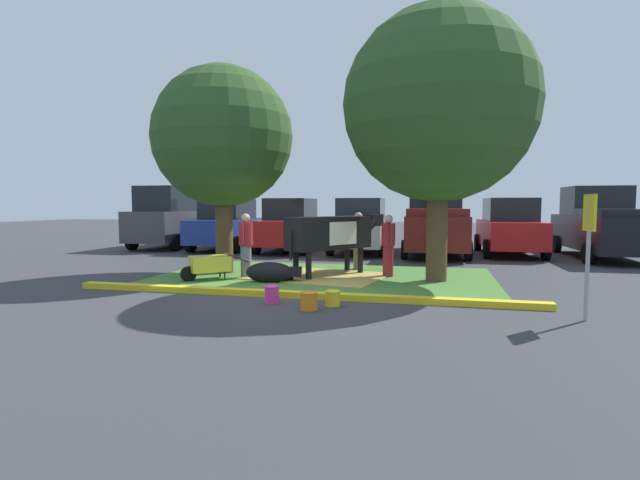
% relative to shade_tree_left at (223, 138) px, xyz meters
% --- Properties ---
extents(ground_plane, '(80.00, 80.00, 0.00)m').
position_rel_shade_tree_left_xyz_m(ground_plane, '(2.43, -2.30, -3.51)').
color(ground_plane, '#38383D').
extents(grass_island, '(8.14, 4.93, 0.02)m').
position_rel_shade_tree_left_xyz_m(grass_island, '(2.70, -0.12, -3.50)').
color(grass_island, '#477A33').
rests_on(grass_island, ground).
extents(curb_yellow, '(9.34, 0.24, 0.12)m').
position_rel_shade_tree_left_xyz_m(curb_yellow, '(2.70, -2.74, -3.45)').
color(curb_yellow, yellow).
rests_on(curb_yellow, ground).
extents(hay_bedding, '(3.60, 2.97, 0.04)m').
position_rel_shade_tree_left_xyz_m(hay_bedding, '(2.53, -0.13, -3.49)').
color(hay_bedding, tan).
rests_on(hay_bedding, ground).
extents(shade_tree_left, '(3.59, 3.59, 5.33)m').
position_rel_shade_tree_left_xyz_m(shade_tree_left, '(0.00, 0.00, 0.00)').
color(shade_tree_left, '#4C3823').
rests_on(shade_tree_left, ground).
extents(shade_tree_right, '(4.39, 4.39, 6.24)m').
position_rel_shade_tree_left_xyz_m(shade_tree_right, '(5.39, -0.12, 0.52)').
color(shade_tree_right, '#4C3823').
rests_on(shade_tree_right, ground).
extents(cow_holstein, '(2.15, 2.75, 1.53)m').
position_rel_shade_tree_left_xyz_m(cow_holstein, '(2.85, 0.16, -2.43)').
color(cow_holstein, black).
rests_on(cow_holstein, ground).
extents(calf_lying, '(1.33, 0.64, 0.48)m').
position_rel_shade_tree_left_xyz_m(calf_lying, '(1.71, -1.19, -3.27)').
color(calf_lying, black).
rests_on(calf_lying, ground).
extents(person_handler, '(0.34, 0.53, 1.58)m').
position_rel_shade_tree_left_xyz_m(person_handler, '(0.89, -0.69, -2.67)').
color(person_handler, slate).
rests_on(person_handler, ground).
extents(person_visitor_near, '(0.34, 0.48, 1.54)m').
position_rel_shade_tree_left_xyz_m(person_visitor_near, '(4.24, 0.29, -2.69)').
color(person_visitor_near, maroon).
rests_on(person_visitor_near, ground).
extents(person_visitor_far, '(0.46, 0.34, 1.58)m').
position_rel_shade_tree_left_xyz_m(person_visitor_far, '(3.31, 1.45, -2.67)').
color(person_visitor_far, '#9E7F5B').
rests_on(person_visitor_far, ground).
extents(wheelbarrow, '(1.41, 1.29, 0.63)m').
position_rel_shade_tree_left_xyz_m(wheelbarrow, '(0.16, -1.22, -3.12)').
color(wheelbarrow, gold).
rests_on(wheelbarrow, ground).
extents(parking_sign, '(0.07, 0.44, 1.95)m').
position_rel_shade_tree_left_xyz_m(parking_sign, '(7.63, -3.46, -2.13)').
color(parking_sign, '#99999E').
rests_on(parking_sign, ground).
extents(bucket_pink, '(0.28, 0.28, 0.32)m').
position_rel_shade_tree_left_xyz_m(bucket_pink, '(2.48, -3.34, -3.34)').
color(bucket_pink, '#EA3893').
rests_on(bucket_pink, ground).
extents(bucket_orange, '(0.31, 0.31, 0.31)m').
position_rel_shade_tree_left_xyz_m(bucket_orange, '(3.28, -3.72, -3.35)').
color(bucket_orange, orange).
rests_on(bucket_orange, ground).
extents(bucket_yellow, '(0.29, 0.29, 0.27)m').
position_rel_shade_tree_left_xyz_m(bucket_yellow, '(3.60, -3.31, -3.37)').
color(bucket_yellow, yellow).
rests_on(bucket_yellow, ground).
extents(suv_dark_grey, '(2.21, 4.64, 2.52)m').
position_rel_shade_tree_left_xyz_m(suv_dark_grey, '(-5.33, 6.46, -2.24)').
color(suv_dark_grey, '#3D3D42').
rests_on(suv_dark_grey, ground).
extents(sedan_blue, '(2.10, 4.44, 2.02)m').
position_rel_shade_tree_left_xyz_m(sedan_blue, '(-2.67, 6.11, -2.53)').
color(sedan_blue, navy).
rests_on(sedan_blue, ground).
extents(hatchback_white, '(2.10, 4.44, 2.02)m').
position_rel_shade_tree_left_xyz_m(hatchback_white, '(-0.03, 6.02, -2.53)').
color(hatchback_white, red).
rests_on(hatchback_white, ground).
extents(sedan_silver, '(2.10, 4.44, 2.02)m').
position_rel_shade_tree_left_xyz_m(sedan_silver, '(2.68, 6.13, -2.53)').
color(sedan_silver, silver).
rests_on(sedan_silver, ground).
extents(pickup_truck_maroon, '(2.32, 5.45, 2.42)m').
position_rel_shade_tree_left_xyz_m(pickup_truck_maroon, '(5.36, 6.12, -2.40)').
color(pickup_truck_maroon, maroon).
rests_on(pickup_truck_maroon, ground).
extents(sedan_red, '(2.10, 4.44, 2.02)m').
position_rel_shade_tree_left_xyz_m(sedan_red, '(7.92, 6.54, -2.53)').
color(sedan_red, red).
rests_on(sedan_red, ground).
extents(pickup_truck_black, '(2.32, 5.45, 2.42)m').
position_rel_shade_tree_left_xyz_m(pickup_truck_black, '(10.81, 6.17, -2.40)').
color(pickup_truck_black, black).
rests_on(pickup_truck_black, ground).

